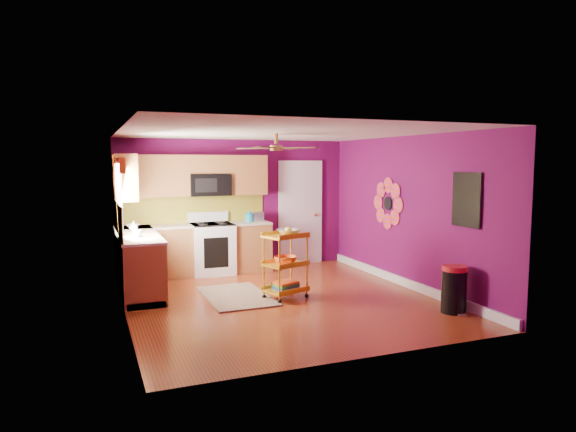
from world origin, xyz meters
name	(u,v)px	position (x,y,z in m)	size (l,w,h in m)	color
ground	(281,300)	(0.00, 0.00, 0.00)	(5.00, 5.00, 0.00)	maroon
room_envelope	(283,192)	(0.03, 0.00, 1.63)	(4.54, 5.04, 2.52)	#5C0A48
lower_cabinets	(172,257)	(-1.35, 1.82, 0.43)	(2.81, 2.31, 0.94)	brown
electric_range	(212,248)	(-0.55, 2.17, 0.48)	(0.76, 0.66, 1.13)	white
upper_cabinetry	(173,177)	(-1.24, 2.17, 1.80)	(2.80, 2.30, 1.26)	brown
left_window	(119,184)	(-2.22, 1.05, 1.74)	(0.08, 1.35, 1.08)	white
panel_door	(300,214)	(1.35, 2.47, 1.02)	(0.95, 0.11, 2.15)	white
right_wall_art	(420,202)	(2.23, -0.34, 1.44)	(0.04, 2.74, 1.04)	black
ceiling_fan	(276,147)	(0.00, 0.20, 2.29)	(1.01, 1.01, 0.26)	#BF8C3F
shag_rug	(236,296)	(-0.59, 0.40, 0.01)	(0.94, 1.53, 0.02)	black
rolling_cart	(286,262)	(0.09, 0.04, 0.56)	(0.72, 0.61, 1.10)	gold
trash_can	(454,289)	(1.98, -1.50, 0.33)	(0.43, 0.44, 0.66)	black
teal_kettle	(249,217)	(0.20, 2.22, 1.02)	(0.18, 0.18, 0.21)	#14779C
toaster	(257,217)	(0.36, 2.23, 1.03)	(0.22, 0.15, 0.18)	beige
soap_bottle_a	(134,228)	(-1.99, 1.39, 1.02)	(0.08, 0.08, 0.17)	#EA3F72
soap_bottle_b	(134,226)	(-1.99, 1.56, 1.03)	(0.14, 0.14, 0.18)	white
counter_dish	(133,226)	(-1.96, 2.06, 0.97)	(0.26, 0.26, 0.06)	white
counter_cup	(137,233)	(-1.98, 0.93, 0.99)	(0.14, 0.14, 0.11)	white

